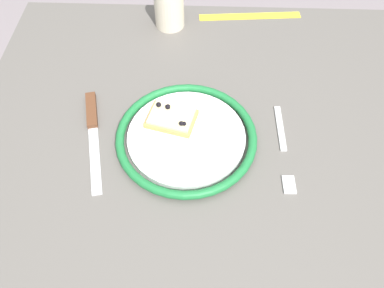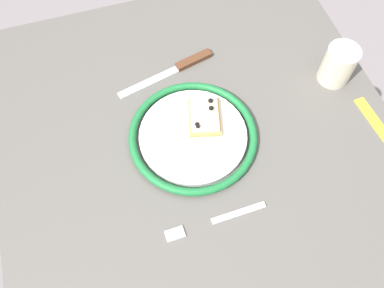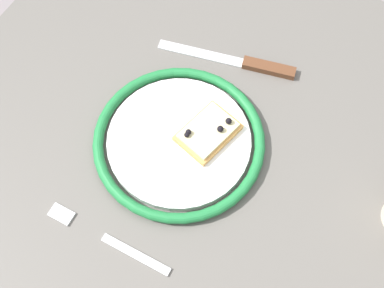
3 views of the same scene
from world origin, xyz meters
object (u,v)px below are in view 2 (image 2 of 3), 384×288
at_px(dining_table, 204,176).
at_px(knife, 182,66).
at_px(plate, 193,136).
at_px(cup, 338,65).
at_px(pizza_slice_near, 204,116).
at_px(fork, 215,221).

distance_m(dining_table, knife, 0.26).
bearing_deg(plate, dining_table, -166.74).
distance_m(knife, cup, 0.35).
bearing_deg(pizza_slice_near, knife, 1.28).
xyz_separation_m(knife, cup, (-0.13, -0.32, 0.04)).
height_order(dining_table, knife, knife).
bearing_deg(cup, pizza_slice_near, 94.62).
bearing_deg(knife, plate, 170.47).
distance_m(dining_table, plate, 0.12).
bearing_deg(knife, fork, 173.05).
height_order(plate, cup, cup).
xyz_separation_m(plate, pizza_slice_near, (0.03, -0.04, 0.01)).
relative_size(dining_table, knife, 4.07).
xyz_separation_m(knife, fork, (-0.37, 0.05, -0.00)).
height_order(fork, cup, cup).
bearing_deg(dining_table, fork, 169.25).
bearing_deg(pizza_slice_near, fork, 167.18).
xyz_separation_m(pizza_slice_near, fork, (-0.22, 0.05, -0.02)).
distance_m(plate, pizza_slice_near, 0.05).
relative_size(plate, fork, 1.34).
xyz_separation_m(dining_table, pizza_slice_near, (0.08, -0.02, 0.12)).
bearing_deg(plate, fork, 175.70).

